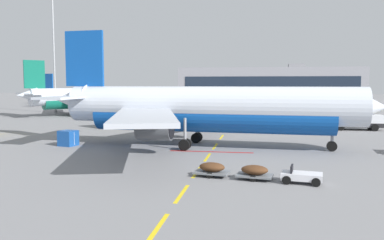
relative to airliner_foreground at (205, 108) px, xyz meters
The scene contains 10 objects.
apron_paint_markings 12.40m from the airliner_foreground, 84.82° to the left, with size 8.00×95.72×0.01m.
airliner_foreground is the anchor object (origin of this frame).
airliner_mid_left 88.74m from the airliner_foreground, 124.64° to the left, with size 26.55×25.39×9.59m.
airliner_far_center 48.80m from the airliner_foreground, 126.51° to the left, with size 25.34×27.01×10.93m.
catering_truck 22.17m from the airliner_foreground, 132.73° to the left, with size 6.40×6.86×3.14m.
fuel_service_truck 26.24m from the airliner_foreground, 44.35° to the left, with size 7.05×2.81×3.14m.
baggage_train 14.89m from the airliner_foreground, 68.55° to the right, with size 8.72×2.82×1.14m.
uld_cargo_container 14.62m from the airliner_foreground, behind, with size 1.92×1.90×1.60m.
apron_light_mast_near 58.76m from the airliner_foreground, 133.10° to the left, with size 1.80×1.80×27.28m.
terminal_satellite 120.29m from the airliner_foreground, 85.58° to the left, with size 68.55×22.87×14.05m.
Camera 1 is at (22.44, -15.42, 6.51)m, focal length 37.33 mm.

